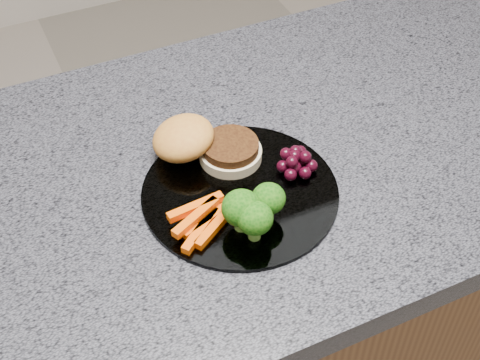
# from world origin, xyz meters

# --- Properties ---
(island_cabinet) EXTENTS (1.20, 0.60, 0.86)m
(island_cabinet) POSITION_xyz_m (0.00, 0.00, 0.43)
(island_cabinet) COLOR brown
(island_cabinet) RESTS_ON ground
(countertop) EXTENTS (1.20, 0.60, 0.04)m
(countertop) POSITION_xyz_m (0.00, 0.00, 0.88)
(countertop) COLOR #4D4E58
(countertop) RESTS_ON island_cabinet
(plate) EXTENTS (0.26, 0.26, 0.01)m
(plate) POSITION_xyz_m (-0.01, -0.06, 0.90)
(plate) COLOR white
(plate) RESTS_ON countertop
(burger) EXTENTS (0.17, 0.15, 0.05)m
(burger) POSITION_xyz_m (-0.03, 0.02, 0.93)
(burger) COLOR beige
(burger) RESTS_ON plate
(carrot_sticks) EXTENTS (0.09, 0.07, 0.02)m
(carrot_sticks) POSITION_xyz_m (-0.07, -0.09, 0.91)
(carrot_sticks) COLOR #E54F03
(carrot_sticks) RESTS_ON plate
(broccoli) EXTENTS (0.08, 0.07, 0.06)m
(broccoli) POSITION_xyz_m (-0.02, -0.13, 0.94)
(broccoli) COLOR #649D39
(broccoli) RESTS_ON plate
(grape_bunch) EXTENTS (0.05, 0.06, 0.03)m
(grape_bunch) POSITION_xyz_m (0.08, -0.06, 0.92)
(grape_bunch) COLOR black
(grape_bunch) RESTS_ON plate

